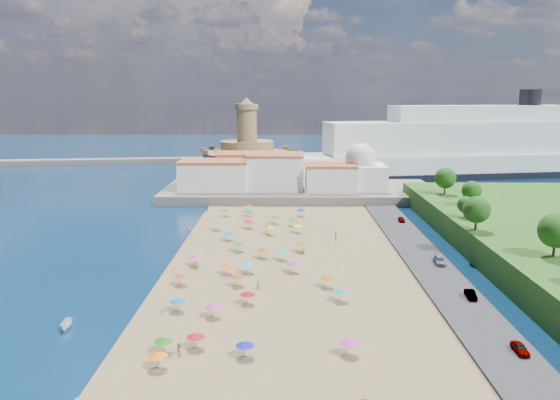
{
  "coord_description": "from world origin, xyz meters",
  "views": [
    {
      "loc": [
        5.33,
        -107.65,
        33.94
      ],
      "look_at": [
        4.0,
        25.0,
        8.0
      ],
      "focal_mm": 35.0,
      "sensor_mm": 36.0,
      "label": 1
    }
  ],
  "objects": [
    {
      "name": "ground",
      "position": [
        0.0,
        0.0,
        0.0
      ],
      "size": [
        700.0,
        700.0,
        0.0
      ],
      "primitive_type": "plane",
      "color": "#071938",
      "rests_on": "ground"
    },
    {
      "name": "terrace",
      "position": [
        10.0,
        73.0,
        1.5
      ],
      "size": [
        90.0,
        36.0,
        3.0
      ],
      "primitive_type": "cube",
      "color": "#59544C",
      "rests_on": "ground"
    },
    {
      "name": "jetty",
      "position": [
        -12.0,
        108.0,
        1.2
      ],
      "size": [
        18.0,
        70.0,
        2.4
      ],
      "primitive_type": "cube",
      "color": "#59544C",
      "rests_on": "ground"
    },
    {
      "name": "breakwater",
      "position": [
        -110.0,
        153.0,
        1.3
      ],
      "size": [
        199.03,
        34.77,
        2.6
      ],
      "primitive_type": "cube",
      "rotation": [
        0.0,
        0.0,
        0.14
      ],
      "color": "#59544C",
      "rests_on": "ground"
    },
    {
      "name": "waterfront_buildings",
      "position": [
        -3.05,
        73.64,
        7.88
      ],
      "size": [
        57.0,
        29.0,
        11.0
      ],
      "color": "silver",
      "rests_on": "terrace"
    },
    {
      "name": "domed_building",
      "position": [
        30.0,
        71.0,
        8.97
      ],
      "size": [
        16.0,
        16.0,
        15.0
      ],
      "color": "silver",
      "rests_on": "terrace"
    },
    {
      "name": "fortress",
      "position": [
        -12.0,
        138.0,
        6.68
      ],
      "size": [
        40.0,
        40.0,
        32.4
      ],
      "color": "#9D7F4E",
      "rests_on": "ground"
    },
    {
      "name": "cruise_ship",
      "position": [
        86.12,
        120.5,
        10.56
      ],
      "size": [
        164.72,
        52.35,
        35.64
      ],
      "color": "black",
      "rests_on": "ground"
    },
    {
      "name": "beach_parasols",
      "position": [
        -0.96,
        -6.35,
        2.15
      ],
      "size": [
        30.15,
        113.25,
        2.2
      ],
      "color": "gray",
      "rests_on": "beach"
    },
    {
      "name": "beachgoers",
      "position": [
        -3.53,
        2.77,
        1.14
      ],
      "size": [
        36.28,
        101.2,
        1.88
      ],
      "color": "tan",
      "rests_on": "beach"
    },
    {
      "name": "moored_boats",
      "position": [
        -29.21,
        -47.22,
        0.73
      ],
      "size": [
        6.44,
        27.18,
        1.54
      ],
      "color": "white",
      "rests_on": "ground"
    },
    {
      "name": "parked_cars",
      "position": [
        36.0,
        -7.64,
        1.37
      ],
      "size": [
        2.44,
        77.83,
        1.44
      ],
      "color": "gray",
      "rests_on": "promenade"
    },
    {
      "name": "hillside_trees",
      "position": [
        49.05,
        -2.59,
        10.12
      ],
      "size": [
        14.18,
        110.74,
        7.71
      ],
      "color": "#382314",
      "rests_on": "hillside"
    }
  ]
}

